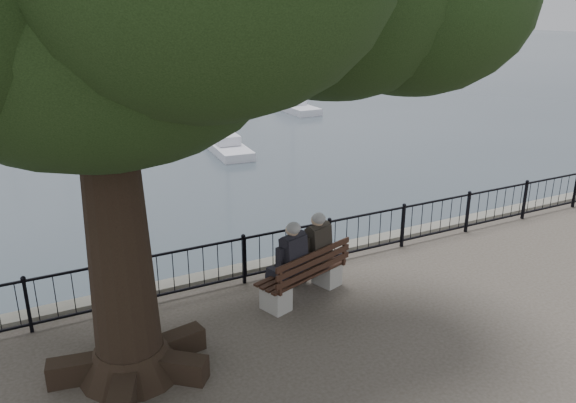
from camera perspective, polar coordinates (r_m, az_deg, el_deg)
harbor at (r=12.62m, az=-1.05°, el=-8.36°), size 260.00×260.00×1.20m
railing at (r=11.75m, az=0.00°, el=-4.80°), size 22.06×0.06×1.00m
bench at (r=10.90m, az=1.66°, el=-7.95°), size 2.08×1.18×1.05m
person_left at (r=10.57m, az=-0.10°, el=-6.45°), size 0.65×0.91×1.67m
person_right at (r=11.02m, az=2.43°, el=-5.34°), size 0.65×0.91×1.67m
lion_monument at (r=57.52m, az=-20.87°, el=14.12°), size 6.45×6.45×9.40m
sailboat_b at (r=30.09m, az=-19.79°, el=6.67°), size 2.81×5.81×12.84m
sailboat_c at (r=26.28m, az=-6.46°, el=5.86°), size 1.80×5.05×9.95m
sailboat_d at (r=36.64m, az=0.28°, el=9.75°), size 1.55×5.55×9.43m
sailboat_f at (r=41.18m, az=-22.43°, el=9.39°), size 2.31×4.79×8.92m
sailboat_g at (r=49.14m, az=-10.57°, el=11.86°), size 2.02×4.80×8.07m
sailboat_h at (r=48.89m, az=-27.20°, el=10.13°), size 3.10×4.91×10.73m
far_shore at (r=91.73m, az=-8.16°, el=17.63°), size 30.00×8.60×9.18m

